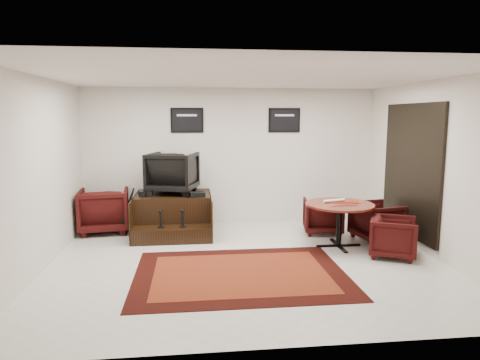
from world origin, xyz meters
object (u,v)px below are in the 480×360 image
armchair_side (104,208)px  table_chair_corner (393,235)px  table_chair_window (377,219)px  shine_podium (173,215)px  table_chair_back (323,214)px  shine_chair (173,171)px  meeting_table (340,209)px

armchair_side → table_chair_corner: bearing=150.4°
table_chair_window → shine_podium: bearing=64.4°
shine_podium → table_chair_back: (2.86, -0.36, 0.02)m
shine_chair → meeting_table: shine_chair is taller
meeting_table → table_chair_corner: bearing=-41.9°
table_chair_back → table_chair_window: bearing=155.7°
shine_podium → table_chair_window: table_chair_window is taller
shine_podium → meeting_table: size_ratio=1.29×
shine_chair → table_chair_corner: shine_chair is taller
shine_chair → meeting_table: bearing=169.6°
meeting_table → table_chair_corner: (0.68, -0.61, -0.31)m
table_chair_back → table_chair_window: 1.01m
armchair_side → meeting_table: size_ratio=0.81×
shine_podium → table_chair_window: size_ratio=1.94×
table_chair_window → table_chair_corner: (-0.14, -0.93, -0.03)m
table_chair_back → table_chair_corner: 1.65m
table_chair_corner → shine_chair: bearing=86.2°
shine_podium → armchair_side: 1.35m
shine_podium → shine_chair: size_ratio=1.67×
meeting_table → table_chair_back: size_ratio=1.59×
shine_podium → meeting_table: (2.87, -1.24, 0.32)m
table_chair_back → table_chair_window: table_chair_window is taller
meeting_table → table_chair_back: bearing=90.7°
shine_chair → shine_podium: bearing=105.4°
armchair_side → table_chair_back: armchair_side is taller
table_chair_back → table_chair_corner: (0.69, -1.49, -0.01)m
shine_podium → meeting_table: bearing=-23.4°
shine_podium → shine_chair: bearing=90.0°
armchair_side → table_chair_corner: armchair_side is taller
shine_chair → meeting_table: (2.87, -1.39, -0.53)m
meeting_table → table_chair_window: size_ratio=1.51×
armchair_side → table_chair_back: 4.23m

